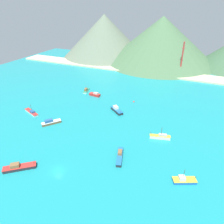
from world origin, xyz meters
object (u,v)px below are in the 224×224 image
buoy_0 (134,102)px  radio_tower (182,59)px  fishing_boat_1 (120,156)px  fishing_boat_5 (32,112)px  fishing_boat_6 (160,137)px  fishing_boat_4 (51,122)px  fishing_boat_2 (184,180)px  fishing_boat_8 (86,90)px  fishing_boat_0 (95,94)px  fishing_boat_7 (117,110)px  fishing_boat_3 (19,167)px

buoy_0 → radio_tower: size_ratio=0.04×
fishing_boat_1 → buoy_0: bearing=102.9°
fishing_boat_5 → fishing_boat_6: fishing_boat_6 is taller
fishing_boat_4 → buoy_0: 48.30m
fishing_boat_6 → buoy_0: bearing=126.4°
fishing_boat_2 → buoy_0: 61.87m
fishing_boat_8 → buoy_0: bearing=-4.4°
fishing_boat_0 → fishing_boat_1: size_ratio=0.70×
fishing_boat_2 → fishing_boat_4: fishing_boat_2 is taller
fishing_boat_0 → buoy_0: (24.60, 1.29, -0.71)m
buoy_0 → radio_tower: 63.40m
fishing_boat_4 → fishing_boat_8: 42.20m
fishing_boat_2 → fishing_boat_8: fishing_boat_2 is taller
fishing_boat_1 → fishing_boat_8: fishing_boat_8 is taller
fishing_boat_2 → fishing_boat_6: 24.60m
fishing_boat_7 → fishing_boat_8: (-28.57, 17.62, -0.16)m
fishing_boat_7 → buoy_0: fishing_boat_7 is taller
fishing_boat_3 → fishing_boat_5: bearing=126.8°
fishing_boat_2 → fishing_boat_6: (-12.48, 21.20, 0.13)m
fishing_boat_0 → fishing_boat_6: fishing_boat_6 is taller
fishing_boat_0 → fishing_boat_5: fishing_boat_5 is taller
fishing_boat_3 → fishing_boat_8: size_ratio=1.26×
fishing_boat_4 → buoy_0: bearing=54.6°
fishing_boat_0 → fishing_boat_7: 24.49m
fishing_boat_8 → buoy_0: (32.93, -2.54, -0.66)m
fishing_boat_2 → fishing_boat_8: bearing=141.5°
fishing_boat_6 → radio_tower: size_ratio=0.35×
fishing_boat_1 → fishing_boat_7: 37.07m
fishing_boat_1 → radio_tower: radio_tower is taller
fishing_boat_7 → buoy_0: (4.37, 15.08, -0.82)m
fishing_boat_7 → buoy_0: 15.72m
fishing_boat_1 → fishing_boat_3: size_ratio=1.02×
fishing_boat_0 → radio_tower: (41.38, 61.07, 12.12)m
fishing_boat_6 → fishing_boat_7: bearing=150.5°
fishing_boat_7 → fishing_boat_1: bearing=-65.2°
fishing_boat_8 → fishing_boat_4: bearing=-83.3°
fishing_boat_5 → fishing_boat_6: (66.10, 4.61, 0.27)m
fishing_boat_0 → fishing_boat_4: bearing=-95.1°
fishing_boat_4 → radio_tower: (44.75, 99.15, 12.07)m
fishing_boat_0 → radio_tower: radio_tower is taller
buoy_0 → fishing_boat_7: bearing=-106.1°
fishing_boat_6 → fishing_boat_8: (-55.07, 32.62, -0.08)m
fishing_boat_0 → fishing_boat_7: bearing=-34.3°
fishing_boat_2 → buoy_0: (-34.61, 51.28, -0.61)m
fishing_boat_1 → fishing_boat_7: size_ratio=1.18×
fishing_boat_8 → radio_tower: bearing=49.0°
fishing_boat_7 → fishing_boat_2: bearing=-42.9°
fishing_boat_2 → radio_tower: 113.14m
fishing_boat_1 → fishing_boat_8: bearing=130.7°
radio_tower → buoy_0: bearing=-105.7°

